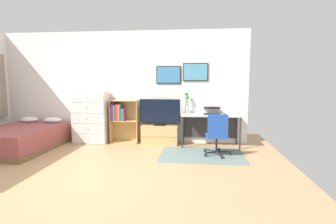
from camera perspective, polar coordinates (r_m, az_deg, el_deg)
name	(u,v)px	position (r m, az deg, el deg)	size (l,w,h in m)	color
ground_plane	(82,174)	(4.61, -18.17, -12.68)	(7.20, 7.20, 0.00)	tan
wall_back_with_posters	(123,87)	(6.63, -9.79, 5.39)	(6.12, 0.09, 2.70)	white
area_rug	(202,155)	(5.48, 7.41, -9.20)	(1.70, 1.20, 0.01)	slate
bed	(21,138)	(6.68, -29.20, -4.94)	(1.47, 2.04, 0.62)	brown
dresser	(91,117)	(6.67, -16.34, -1.10)	(0.83, 0.46, 1.24)	silver
bookshelf	(122,118)	(6.49, -9.96, -1.22)	(0.67, 0.30, 1.04)	tan
tv_stand	(160,135)	(6.31, -1.76, -4.91)	(0.86, 0.41, 0.45)	tan
television	(160,112)	(6.20, -1.80, -0.05)	(0.96, 0.16, 0.62)	black
desk	(210,120)	(6.20, 9.17, -1.70)	(1.33, 0.56, 0.74)	silver
office_chair	(217,134)	(5.35, 10.60, -4.65)	(0.56, 0.58, 0.86)	#232326
laptop	(212,111)	(6.19, 9.50, 0.20)	(0.39, 0.42, 0.17)	black
computer_mouse	(225,114)	(6.09, 12.17, -0.44)	(0.06, 0.10, 0.03)	#262628
bamboo_vase	(187,103)	(6.26, 4.10, 2.05)	(0.11, 0.09, 0.49)	silver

